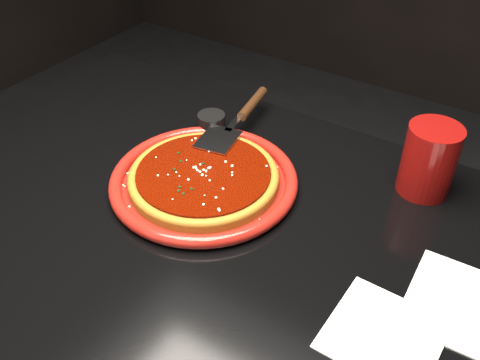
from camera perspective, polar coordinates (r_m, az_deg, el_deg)
name	(u,v)px	position (r m, az deg, el deg)	size (l,w,h in m)	color
table	(213,347)	(1.21, -2.89, -17.34)	(1.20, 0.80, 0.75)	black
plate	(204,180)	(0.99, -3.88, -0.05)	(0.35, 0.35, 0.03)	maroon
pizza_crust	(204,179)	(0.98, -3.89, 0.13)	(0.28, 0.28, 0.01)	brown
pizza_crust_rim	(204,176)	(0.98, -3.90, 0.45)	(0.28, 0.28, 0.02)	brown
pizza_sauce	(204,174)	(0.98, -3.91, 0.68)	(0.25, 0.25, 0.01)	#620D00
parmesan_dusting	(203,171)	(0.97, -3.93, 1.01)	(0.24, 0.24, 0.01)	beige
basil_flecks	(203,171)	(0.97, -3.93, 0.96)	(0.22, 0.22, 0.00)	black
pizza_server	(238,119)	(1.10, -0.25, 6.53)	(0.08, 0.30, 0.02)	silver
cup	(429,160)	(1.00, 19.51, 2.03)	(0.09, 0.09, 0.13)	maroon
napkin_a	(384,334)	(0.79, 15.08, -15.62)	(0.15, 0.15, 0.00)	white
napkin_b	(463,305)	(0.86, 22.68, -12.25)	(0.15, 0.17, 0.00)	white
ramekin	(212,124)	(1.13, -3.06, 6.00)	(0.06, 0.06, 0.04)	black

